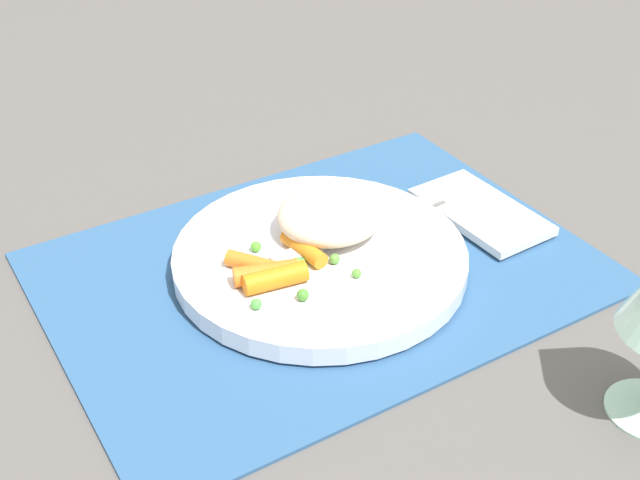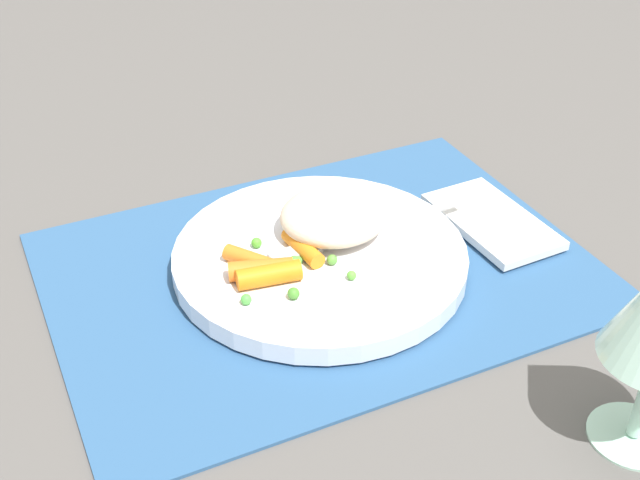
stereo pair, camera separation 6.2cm
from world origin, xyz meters
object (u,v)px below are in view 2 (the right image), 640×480
Objects in this scene: plate at (320,258)px; fork at (352,236)px; rice_mound at (334,215)px; carrot_portion at (270,264)px; napkin at (492,221)px.

fork is at bearing -175.14° from plate.
rice_mound is at bearing -58.11° from fork.
plate is 0.05m from carrot_portion.
carrot_portion is 0.63× the size of napkin.
rice_mound is 0.48× the size of fork.
carrot_portion is at bearing 0.67° from napkin.
rice_mound is at bearing -157.43° from carrot_portion.
rice_mound reaches higher than carrot_portion.
napkin is at bearing -179.33° from carrot_portion.
rice_mound reaches higher than napkin.
rice_mound is 0.16m from napkin.
rice_mound is at bearing -10.48° from napkin.
rice_mound reaches higher than plate.
rice_mound is 0.02m from fork.
carrot_portion is at bearing 9.77° from fork.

